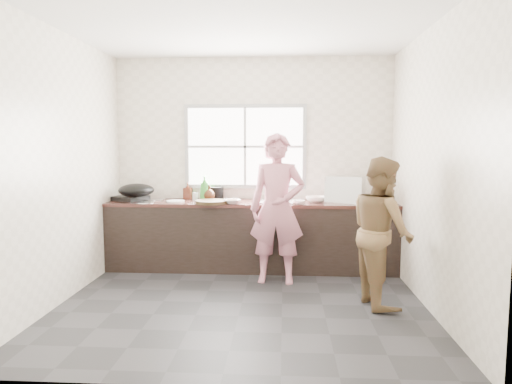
# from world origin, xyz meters

# --- Properties ---
(floor) EXTENTS (3.60, 3.20, 0.01)m
(floor) POSITION_xyz_m (0.00, 0.00, -0.01)
(floor) COLOR #27272A
(floor) RESTS_ON ground
(ceiling) EXTENTS (3.60, 3.20, 0.01)m
(ceiling) POSITION_xyz_m (0.00, 0.00, 2.71)
(ceiling) COLOR silver
(ceiling) RESTS_ON wall_back
(wall_back) EXTENTS (3.60, 0.01, 2.70)m
(wall_back) POSITION_xyz_m (0.00, 1.60, 1.35)
(wall_back) COLOR silver
(wall_back) RESTS_ON ground
(wall_left) EXTENTS (0.01, 3.20, 2.70)m
(wall_left) POSITION_xyz_m (-1.80, 0.00, 1.35)
(wall_left) COLOR beige
(wall_left) RESTS_ON ground
(wall_right) EXTENTS (0.01, 3.20, 2.70)m
(wall_right) POSITION_xyz_m (1.80, 0.00, 1.35)
(wall_right) COLOR beige
(wall_right) RESTS_ON ground
(wall_front) EXTENTS (3.60, 0.01, 2.70)m
(wall_front) POSITION_xyz_m (0.00, -1.60, 1.35)
(wall_front) COLOR silver
(wall_front) RESTS_ON ground
(cabinet) EXTENTS (3.60, 0.62, 0.82)m
(cabinet) POSITION_xyz_m (0.00, 1.29, 0.41)
(cabinet) COLOR black
(cabinet) RESTS_ON floor
(countertop) EXTENTS (3.60, 0.64, 0.04)m
(countertop) POSITION_xyz_m (0.00, 1.29, 0.84)
(countertop) COLOR #371B16
(countertop) RESTS_ON cabinet
(sink) EXTENTS (0.55, 0.45, 0.02)m
(sink) POSITION_xyz_m (0.35, 1.29, 0.86)
(sink) COLOR silver
(sink) RESTS_ON countertop
(faucet) EXTENTS (0.02, 0.02, 0.30)m
(faucet) POSITION_xyz_m (0.35, 1.49, 1.01)
(faucet) COLOR silver
(faucet) RESTS_ON countertop
(window_frame) EXTENTS (1.60, 0.05, 1.10)m
(window_frame) POSITION_xyz_m (-0.10, 1.59, 1.55)
(window_frame) COLOR #9EA0A5
(window_frame) RESTS_ON wall_back
(window_glazing) EXTENTS (1.50, 0.01, 1.00)m
(window_glazing) POSITION_xyz_m (-0.10, 1.57, 1.55)
(window_glazing) COLOR white
(window_glazing) RESTS_ON window_frame
(woman) EXTENTS (0.60, 0.42, 1.60)m
(woman) POSITION_xyz_m (0.34, 0.74, 0.80)
(woman) COLOR pink
(woman) RESTS_ON floor
(person_side) EXTENTS (0.68, 0.81, 1.47)m
(person_side) POSITION_xyz_m (1.37, 0.07, 0.73)
(person_side) COLOR brown
(person_side) RESTS_ON floor
(cutting_board) EXTENTS (0.52, 0.52, 0.04)m
(cutting_board) POSITION_xyz_m (-0.47, 1.08, 0.88)
(cutting_board) COLOR #322613
(cutting_board) RESTS_ON countertop
(cleaver) EXTENTS (0.20, 0.16, 0.01)m
(cleaver) POSITION_xyz_m (-0.25, 1.24, 0.90)
(cleaver) COLOR #A3A4AA
(cleaver) RESTS_ON cutting_board
(bowl_mince) EXTENTS (0.26, 0.26, 0.05)m
(bowl_mince) POSITION_xyz_m (-0.22, 1.08, 0.89)
(bowl_mince) COLOR silver
(bowl_mince) RESTS_ON countertop
(bowl_crabs) EXTENTS (0.24, 0.24, 0.06)m
(bowl_crabs) POSITION_xyz_m (0.81, 1.25, 0.89)
(bowl_crabs) COLOR white
(bowl_crabs) RESTS_ON countertop
(bowl_held) EXTENTS (0.25, 0.25, 0.06)m
(bowl_held) POSITION_xyz_m (0.59, 1.08, 0.89)
(bowl_held) COLOR white
(bowl_held) RESTS_ON countertop
(black_pot) EXTENTS (0.26, 0.26, 0.16)m
(black_pot) POSITION_xyz_m (-0.50, 1.52, 0.94)
(black_pot) COLOR black
(black_pot) RESTS_ON countertop
(plate_food) EXTENTS (0.24, 0.24, 0.02)m
(plate_food) POSITION_xyz_m (-0.95, 1.20, 0.87)
(plate_food) COLOR white
(plate_food) RESTS_ON countertop
(bottle_green) EXTENTS (0.15, 0.15, 0.32)m
(bottle_green) POSITION_xyz_m (-0.61, 1.36, 1.02)
(bottle_green) COLOR #308C2D
(bottle_green) RESTS_ON countertop
(bottle_brown_tall) EXTENTS (0.10, 0.10, 0.20)m
(bottle_brown_tall) POSITION_xyz_m (-0.86, 1.52, 0.96)
(bottle_brown_tall) COLOR #4B1E12
(bottle_brown_tall) RESTS_ON countertop
(bottle_brown_short) EXTENTS (0.17, 0.17, 0.19)m
(bottle_brown_short) POSITION_xyz_m (-0.55, 1.36, 0.95)
(bottle_brown_short) COLOR #3F200F
(bottle_brown_short) RESTS_ON countertop
(glass_jar) EXTENTS (0.08, 0.08, 0.10)m
(glass_jar) POSITION_xyz_m (-0.74, 1.41, 0.91)
(glass_jar) COLOR white
(glass_jar) RESTS_ON countertop
(burner) EXTENTS (0.49, 0.49, 0.06)m
(burner) POSITION_xyz_m (-1.58, 1.34, 0.89)
(burner) COLOR black
(burner) RESTS_ON countertop
(wok) EXTENTS (0.51, 0.51, 0.17)m
(wok) POSITION_xyz_m (-1.45, 1.21, 1.00)
(wok) COLOR black
(wok) RESTS_ON burner
(dish_rack) EXTENTS (0.52, 0.44, 0.33)m
(dish_rack) POSITION_xyz_m (1.16, 1.23, 1.03)
(dish_rack) COLOR silver
(dish_rack) RESTS_ON countertop
(pot_lid_left) EXTENTS (0.29, 0.29, 0.01)m
(pot_lid_left) POSITION_xyz_m (-1.30, 1.08, 0.87)
(pot_lid_left) COLOR silver
(pot_lid_left) RESTS_ON countertop
(pot_lid_right) EXTENTS (0.35, 0.35, 0.01)m
(pot_lid_right) POSITION_xyz_m (-1.26, 1.39, 0.87)
(pot_lid_right) COLOR silver
(pot_lid_right) RESTS_ON countertop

